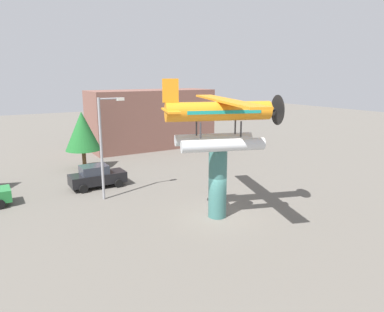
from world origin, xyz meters
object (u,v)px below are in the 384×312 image
(display_pedestal, at_px, (218,183))
(streetlight_primary, at_px, (104,141))
(storefront_building, at_px, (151,119))
(tree_east, at_px, (82,131))
(car_mid_black, at_px, (97,176))
(floatplane_monument, at_px, (221,120))

(display_pedestal, bearing_deg, streetlight_primary, 125.53)
(display_pedestal, xyz_separation_m, storefront_building, (5.75, 22.00, 1.25))
(storefront_building, bearing_deg, tree_east, -147.34)
(car_mid_black, bearing_deg, floatplane_monument, -63.93)
(tree_east, bearing_deg, car_mid_black, -95.87)
(floatplane_monument, xyz_separation_m, car_mid_black, (-4.72, 9.65, -5.10))
(display_pedestal, distance_m, car_mid_black, 10.73)
(floatplane_monument, distance_m, tree_east, 16.52)
(display_pedestal, relative_size, car_mid_black, 1.03)
(display_pedestal, height_order, floatplane_monument, floatplane_monument)
(streetlight_primary, relative_size, storefront_building, 0.49)
(streetlight_primary, bearing_deg, floatplane_monument, -53.94)
(storefront_building, bearing_deg, display_pedestal, -104.64)
(storefront_building, bearing_deg, streetlight_primary, -124.50)
(floatplane_monument, bearing_deg, storefront_building, 94.26)
(floatplane_monument, bearing_deg, streetlight_primary, 144.63)
(display_pedestal, distance_m, tree_east, 16.32)
(car_mid_black, distance_m, tree_east, 6.75)
(car_mid_black, xyz_separation_m, storefront_building, (10.35, 12.39, 2.53))
(floatplane_monument, distance_m, storefront_building, 22.89)
(tree_east, bearing_deg, display_pedestal, -75.90)
(streetlight_primary, distance_m, tree_east, 9.15)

